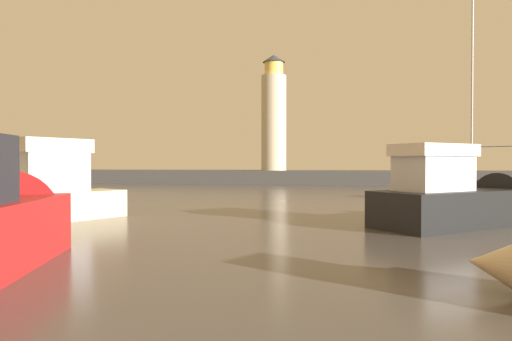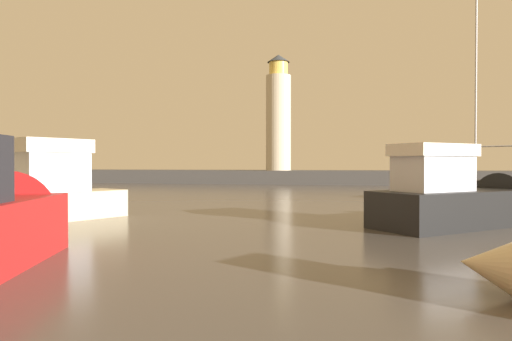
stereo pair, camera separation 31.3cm
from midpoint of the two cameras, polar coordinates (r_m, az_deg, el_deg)
The scene contains 7 objects.
ground_plane at distance 27.49m, azimuth -1.14°, elevation -3.96°, with size 220.00×220.00×0.00m, color #4C4742.
breakwater at distance 53.27m, azimuth 4.38°, elevation -0.80°, with size 78.48×6.66×1.50m, color #423F3D.
lighthouse at distance 53.80m, azimuth 2.05°, elevation 6.80°, with size 2.89×2.89×13.42m.
motorboat_0 at distance 19.95m, azimuth -27.07°, elevation -2.89°, with size 5.33×7.96×3.64m.
motorboat_1 at distance 19.33m, azimuth 24.65°, elevation -3.26°, with size 7.83×7.10×3.49m.
motorboat_3 at distance 33.27m, azimuth -26.34°, elevation -1.90°, with size 5.87×9.32×3.30m.
sailboat_moored at distance 30.86m, azimuth 26.36°, elevation -2.22°, with size 8.39×5.78×12.60m.
Camera 1 is at (5.22, -0.78, 2.33)m, focal length 32.28 mm.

